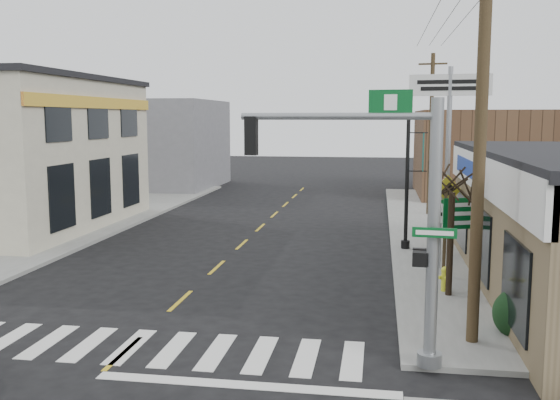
% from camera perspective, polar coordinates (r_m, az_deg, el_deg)
% --- Properties ---
extents(ground, '(140.00, 140.00, 0.00)m').
position_cam_1_polar(ground, '(14.52, -14.13, -13.43)').
color(ground, black).
rests_on(ground, ground).
extents(sidewalk_right, '(6.00, 38.00, 0.13)m').
position_cam_1_polar(sidewalk_right, '(26.17, 16.66, -3.96)').
color(sidewalk_right, slate).
rests_on(sidewalk_right, ground).
extents(sidewalk_left, '(6.00, 38.00, 0.13)m').
position_cam_1_polar(sidewalk_left, '(29.69, -20.30, -2.78)').
color(sidewalk_left, slate).
rests_on(sidewalk_left, ground).
extents(center_line, '(0.12, 56.00, 0.01)m').
position_cam_1_polar(center_line, '(21.76, -5.81, -6.15)').
color(center_line, gold).
rests_on(center_line, ground).
extents(crosswalk, '(11.00, 2.20, 0.01)m').
position_cam_1_polar(crosswalk, '(14.86, -13.51, -12.90)').
color(crosswalk, silver).
rests_on(crosswalk, ground).
extents(bldg_distant_right, '(8.00, 10.00, 5.60)m').
position_cam_1_polar(bldg_distant_right, '(42.99, 17.82, 4.06)').
color(bldg_distant_right, brown).
rests_on(bldg_distant_right, ground).
extents(bldg_distant_left, '(9.00, 10.00, 6.40)m').
position_cam_1_polar(bldg_distant_left, '(47.42, -11.33, 5.05)').
color(bldg_distant_left, slate).
rests_on(bldg_distant_left, ground).
extents(traffic_signal_pole, '(4.39, 0.37, 5.56)m').
position_cam_1_polar(traffic_signal_pole, '(12.59, 10.95, -0.33)').
color(traffic_signal_pole, gray).
rests_on(traffic_signal_pole, sidewalk_right).
extents(guide_sign, '(1.56, 0.13, 2.74)m').
position_cam_1_polar(guide_sign, '(20.34, 16.65, -1.93)').
color(guide_sign, '#43341F').
rests_on(guide_sign, sidewalk_right).
extents(fire_hydrant, '(0.23, 0.23, 0.72)m').
position_cam_1_polar(fire_hydrant, '(18.86, 14.84, -6.88)').
color(fire_hydrant, gold).
rests_on(fire_hydrant, sidewalk_right).
extents(ped_crossing_sign, '(1.14, 0.08, 2.93)m').
position_cam_1_polar(ped_crossing_sign, '(23.81, 15.04, -0.00)').
color(ped_crossing_sign, gray).
rests_on(ped_crossing_sign, sidewalk_right).
extents(lamp_post, '(0.72, 0.57, 5.57)m').
position_cam_1_polar(lamp_post, '(24.17, 11.72, 3.17)').
color(lamp_post, black).
rests_on(lamp_post, sidewalk_right).
extents(dance_center_sign, '(3.35, 0.21, 7.12)m').
position_cam_1_polar(dance_center_sign, '(27.22, 15.23, 7.95)').
color(dance_center_sign, gray).
rests_on(dance_center_sign, sidewalk_right).
extents(bare_tree, '(2.20, 2.20, 4.41)m').
position_cam_1_polar(bare_tree, '(17.97, 15.52, 2.34)').
color(bare_tree, black).
rests_on(bare_tree, sidewalk_right).
extents(shrub_front, '(1.21, 1.21, 0.91)m').
position_cam_1_polar(shrub_front, '(15.83, 21.02, -9.71)').
color(shrub_front, '#183419').
rests_on(shrub_front, sidewalk_right).
extents(shrub_back, '(1.24, 1.24, 0.93)m').
position_cam_1_polar(shrub_back, '(22.18, 23.36, -4.91)').
color(shrub_back, black).
rests_on(shrub_back, sidewalk_right).
extents(utility_pole_near, '(1.79, 0.27, 10.30)m').
position_cam_1_polar(utility_pole_near, '(14.23, 17.96, 8.26)').
color(utility_pole_near, '#493A25').
rests_on(utility_pole_near, sidewalk_right).
extents(utility_pole_far, '(1.44, 0.22, 8.27)m').
position_cam_1_polar(utility_pole_far, '(33.25, 13.62, 6.00)').
color(utility_pole_far, '#43301E').
rests_on(utility_pole_far, sidewalk_right).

